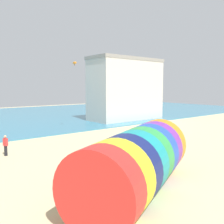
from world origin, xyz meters
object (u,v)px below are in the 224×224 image
at_px(kite_handler, 151,153).
at_px(bystander_near_water, 6,145).
at_px(kite_orange_parafoil, 75,63).
at_px(giant_inflatable_tube, 137,162).

distance_m(kite_handler, bystander_near_water, 11.37).
bearing_deg(kite_orange_parafoil, giant_inflatable_tube, -111.20).
height_order(kite_handler, kite_orange_parafoil, kite_orange_parafoil).
distance_m(giant_inflatable_tube, bystander_near_water, 11.95).
relative_size(kite_handler, kite_orange_parafoil, 1.71).
bearing_deg(kite_handler, bystander_near_water, 129.14).
xyz_separation_m(giant_inflatable_tube, kite_orange_parafoil, (6.91, 17.83, 6.65)).
relative_size(giant_inflatable_tube, kite_handler, 5.50).
xyz_separation_m(kite_handler, kite_orange_parafoil, (2.88, 15.15, 7.41)).
relative_size(kite_handler, bystander_near_water, 1.06).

